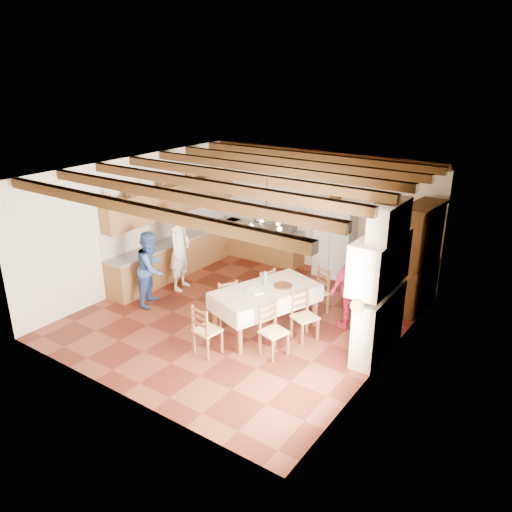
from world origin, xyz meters
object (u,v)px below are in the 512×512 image
Objects in this scene: hutch at (418,258)px; person_woman_blue at (151,268)px; chair_left_far at (262,289)px; chair_end_near at (207,329)px; chair_end_far at (316,291)px; chair_right_near at (274,331)px; chair_right_far at (305,316)px; person_woman_red at (352,287)px; dining_table at (266,293)px; chair_left_near at (225,301)px; refrigerator at (337,239)px; person_man at (179,250)px; microwave at (284,225)px.

person_woman_blue is (-4.71, -3.00, -0.33)m from hutch.
person_woman_blue reaches higher than chair_left_far.
chair_end_far is (0.82, 2.51, 0.00)m from chair_end_near.
chair_right_near is 0.82m from chair_right_far.
hutch is 1.76m from person_woman_red.
hutch is at bearing 142.75° from chair_left_far.
dining_table is 1.66m from person_woman_red.
chair_right_far is at bearing -5.49° from person_woman_red.
chair_left_near is 0.93m from chair_left_far.
chair_end_far is (0.59, -2.12, -0.44)m from refrigerator.
chair_right_near is at bearing -115.67° from person_woman_blue.
person_woman_blue is (-3.29, 0.28, 0.34)m from chair_right_near.
chair_end_far is 3.26m from person_man.
chair_left_far is 0.51× the size of person_man.
hutch reaches higher than person_man.
hutch is 2.22m from chair_end_far.
chair_end_far is 2.87m from microwave.
hutch is 2.38× the size of chair_right_near.
refrigerator reaches higher than microwave.
person_woman_red reaches higher than person_woman_blue.
chair_right_far is 1.00× the size of chair_end_far.
chair_left_far is at bearing 56.32° from chair_right_near.
hutch is 2.38× the size of chair_left_far.
chair_right_near is at bearing -72.41° from microwave.
person_woman_red is (1.68, 2.33, 0.39)m from chair_end_near.
person_man reaches higher than microwave.
chair_left_near is at bearing -2.56° from chair_left_far.
chair_right_near is 3.57m from person_man.
chair_right_far is 3.56m from person_man.
refrigerator is 1.92× the size of chair_right_far.
microwave is at bearing 162.01° from chair_end_far.
person_woman_blue reaches higher than chair_right_far.
chair_right_far is 3.52m from person_woman_blue.
chair_end_far is (-1.61, -1.38, -0.66)m from hutch.
hutch reaches higher than chair_left_far.
chair_end_far is 0.55× the size of person_woman_red.
microwave reaches higher than chair_end_near.
chair_left_near is 1.87m from person_woman_blue.
chair_right_near is at bearing -80.15° from refrigerator.
microwave is at bearing -141.65° from chair_left_far.
person_man is at bearing 106.91° from chair_right_far.
person_woman_red is (2.14, 1.24, 0.39)m from chair_left_near.
chair_end_far is at bearing -56.38° from microwave.
refrigerator is at bearing 92.66° from dining_table.
chair_right_far is (0.17, 0.80, 0.00)m from chair_right_near.
person_woman_red reaches higher than chair_right_near.
dining_table is at bearing -27.90° from person_woman_red.
chair_left_near is at bearing 87.65° from chair_right_near.
dining_table is 3.88× the size of microwave.
chair_end_far is (-0.18, 1.90, 0.00)m from chair_right_near.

